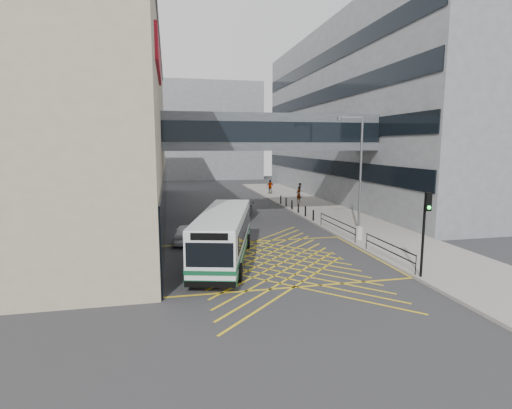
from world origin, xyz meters
TOP-DOWN VIEW (x-y plane):
  - ground at (0.00, 0.00)m, footprint 120.00×120.00m
  - building_whsmith at (-17.98, 16.00)m, footprint 24.17×42.00m
  - building_right at (23.98, 24.00)m, footprint 24.09×44.00m
  - building_far at (-2.00, 60.00)m, footprint 28.00×16.00m
  - skybridge at (3.00, 12.00)m, footprint 20.00×4.10m
  - pavement at (9.00, 15.00)m, footprint 6.00×54.00m
  - box_junction at (0.00, 0.00)m, footprint 12.00×9.00m
  - bus at (-2.62, 0.39)m, footprint 4.80×10.31m
  - car_white at (-4.50, 5.15)m, footprint 2.27×4.24m
  - car_dark at (-0.49, 13.24)m, footprint 3.17×5.23m
  - car_silver at (0.63, 16.30)m, footprint 3.28×4.48m
  - traffic_light at (6.24, -4.90)m, footprint 0.30×0.48m
  - street_lamp at (7.57, 4.81)m, footprint 1.88×0.56m
  - litter_bin at (6.92, 3.00)m, footprint 0.48×0.48m
  - kerb_railings at (6.15, 1.78)m, footprint 0.05×12.54m
  - bollards at (6.25, 15.00)m, footprint 0.14×10.14m
  - pedestrian_a at (8.43, 20.51)m, footprint 0.83×0.75m
  - pedestrian_b at (9.90, 24.35)m, footprint 0.98×0.92m
  - pedestrian_c at (7.37, 29.02)m, footprint 1.05×0.53m

SIDE VIEW (x-z plane):
  - ground at x=0.00m, z-range 0.00..0.00m
  - box_junction at x=0.00m, z-range 0.00..0.01m
  - pavement at x=9.00m, z-range 0.00..0.16m
  - litter_bin at x=6.92m, z-range 0.16..1.00m
  - bollards at x=6.25m, z-range 0.16..1.06m
  - car_white at x=-4.50m, z-range 0.00..1.28m
  - car_silver at x=0.63m, z-range 0.00..1.28m
  - car_dark at x=-0.49m, z-range 0.00..1.53m
  - kerb_railings at x=6.15m, z-range 0.38..1.38m
  - pedestrian_a at x=8.43m, z-range 0.16..1.89m
  - pedestrian_b at x=9.90m, z-range 0.16..1.91m
  - pedestrian_c at x=7.37m, z-range 0.16..1.91m
  - bus at x=-2.62m, z-range 0.10..2.92m
  - traffic_light at x=6.24m, z-range 0.78..4.91m
  - street_lamp at x=7.57m, z-range 0.73..8.99m
  - skybridge at x=3.00m, z-range 6.00..9.00m
  - building_whsmith at x=-17.98m, z-range 0.00..16.00m
  - building_far at x=-2.00m, z-range 0.00..18.00m
  - building_right at x=23.98m, z-range 0.00..20.00m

